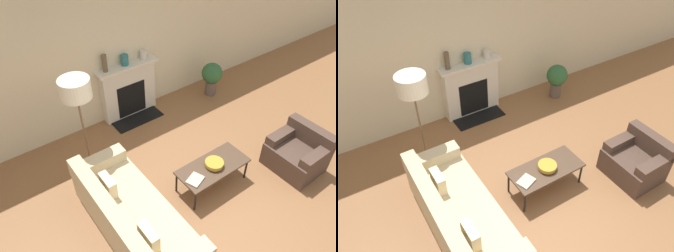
% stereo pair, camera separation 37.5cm
% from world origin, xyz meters
% --- Properties ---
extents(ground_plane, '(18.00, 18.00, 0.00)m').
position_xyz_m(ground_plane, '(0.00, 0.00, 0.00)').
color(ground_plane, brown).
extents(wall_back, '(18.00, 0.06, 2.90)m').
position_xyz_m(wall_back, '(0.00, 2.89, 1.45)').
color(wall_back, beige).
rests_on(wall_back, ground_plane).
extents(fireplace, '(1.24, 0.59, 1.12)m').
position_xyz_m(fireplace, '(0.21, 2.75, 0.54)').
color(fireplace, beige).
rests_on(fireplace, ground_plane).
extents(couch, '(0.87, 2.21, 0.77)m').
position_xyz_m(couch, '(-1.21, 0.33, 0.30)').
color(couch, '#CCB78E').
rests_on(couch, ground_plane).
extents(armchair_near, '(0.74, 0.84, 0.73)m').
position_xyz_m(armchair_near, '(1.65, -0.19, 0.29)').
color(armchair_near, '#4C382D').
rests_on(armchair_near, ground_plane).
extents(coffee_table, '(1.15, 0.52, 0.42)m').
position_xyz_m(coffee_table, '(0.24, 0.35, 0.39)').
color(coffee_table, '#4C3828').
rests_on(coffee_table, ground_plane).
extents(bowl, '(0.29, 0.29, 0.08)m').
position_xyz_m(bowl, '(0.25, 0.34, 0.47)').
color(bowl, '#BC8E2D').
rests_on(bowl, coffee_table).
extents(book, '(0.30, 0.27, 0.02)m').
position_xyz_m(book, '(-0.17, 0.29, 0.43)').
color(book, '#B2A893').
rests_on(book, coffee_table).
extents(floor_lamp, '(0.44, 0.44, 1.76)m').
position_xyz_m(floor_lamp, '(-1.15, 1.79, 1.53)').
color(floor_lamp, brown).
rests_on(floor_lamp, ground_plane).
extents(mantel_vase_left, '(0.09, 0.09, 0.32)m').
position_xyz_m(mantel_vase_left, '(-0.22, 2.76, 1.28)').
color(mantel_vase_left, brown).
rests_on(mantel_vase_left, fireplace).
extents(mantel_vase_center_left, '(0.14, 0.14, 0.20)m').
position_xyz_m(mantel_vase_center_left, '(0.18, 2.76, 1.22)').
color(mantel_vase_center_left, '#28666B').
rests_on(mantel_vase_center_left, fireplace).
extents(mantel_vase_center_right, '(0.13, 0.13, 0.17)m').
position_xyz_m(mantel_vase_center_right, '(0.59, 2.76, 1.20)').
color(mantel_vase_center_right, beige).
rests_on(mantel_vase_center_right, fireplace).
extents(potted_plant, '(0.45, 0.45, 0.74)m').
position_xyz_m(potted_plant, '(2.01, 2.31, 0.46)').
color(potted_plant, brown).
rests_on(potted_plant, ground_plane).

